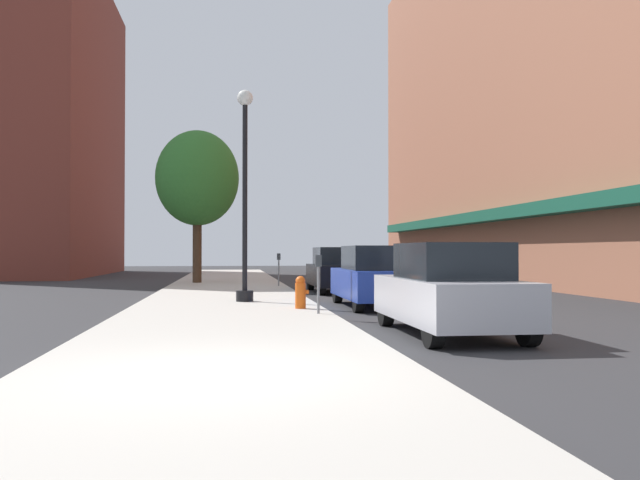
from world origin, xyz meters
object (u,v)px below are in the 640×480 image
parking_meter_near (318,276)px  tree_near (197,179)px  fire_hydrant (301,292)px  car_black (337,270)px  lamppost (245,191)px  parking_meter_far (279,265)px  car_silver (449,290)px  car_blue (376,277)px

parking_meter_near → tree_near: tree_near is taller
fire_hydrant → car_black: 8.45m
lamppost → tree_near: size_ratio=0.87×
parking_meter_far → tree_near: size_ratio=0.19×
car_silver → car_black: (0.00, 12.75, 0.00)m
car_blue → car_black: bearing=91.9°
fire_hydrant → tree_near: 15.18m
parking_meter_near → car_silver: bearing=-58.8°
fire_hydrant → car_black: size_ratio=0.18×
fire_hydrant → car_blue: bearing=35.1°
parking_meter_far → parking_meter_near: bearing=-90.0°
fire_hydrant → car_black: bearing=74.9°
parking_meter_far → car_blue: car_blue is taller
car_silver → car_black: 12.75m
lamppost → parking_meter_far: lamppost is taller
car_silver → fire_hydrant: bearing=117.3°
car_black → lamppost: bearing=-123.4°
parking_meter_far → car_black: bearing=-54.1°
parking_meter_near → car_blue: bearing=56.4°
parking_meter_far → car_silver: bearing=-82.8°
fire_hydrant → car_blue: car_blue is taller
tree_near → car_silver: 19.97m
fire_hydrant → car_silver: (2.20, -4.60, 0.29)m
lamppost → car_silver: 8.29m
tree_near → car_silver: tree_near is taller
parking_meter_far → car_black: (1.95, -2.70, -0.14)m
tree_near → car_black: bearing=-48.6°
parking_meter_far → car_silver: (1.95, -15.45, -0.14)m
car_blue → car_silver: bearing=-88.1°
fire_hydrant → parking_meter_far: bearing=88.7°
parking_meter_near → car_black: car_black is taller
lamppost → fire_hydrant: bearing=-62.8°
tree_near → car_blue: bearing=-67.1°
lamppost → tree_near: (-1.85, 11.70, 1.57)m
car_blue → car_black: (0.00, 6.60, 0.00)m
car_silver → car_blue: same height
fire_hydrant → parking_meter_near: parking_meter_near is taller
tree_near → car_black: 9.01m
car_silver → car_blue: bearing=91.7°
parking_meter_far → car_silver: size_ratio=0.30×
fire_hydrant → parking_meter_far: parking_meter_far is taller
lamppost → parking_meter_near: lamppost is taller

